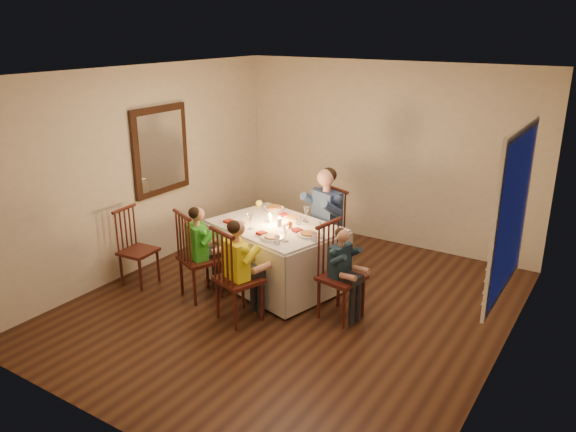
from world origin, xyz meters
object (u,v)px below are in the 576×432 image
Objects in this scene: adult at (324,268)px; child_teal at (340,317)px; dining_table at (275,242)px; chair_extra at (141,283)px; chair_near_left at (202,296)px; chair_end at (340,317)px; child_yellow at (240,319)px; chair_near_right at (240,319)px; child_green at (202,296)px; serving_bowl at (274,209)px; chair_adult at (324,268)px.

adult is 1.31m from child_teal.
dining_table reaches higher than chair_extra.
chair_near_left is at bearing 114.00° from child_teal.
chair_near_left is 0.88m from chair_extra.
chair_near_left is 1.68m from chair_end.
chair_end is 1.11m from child_yellow.
chair_near_right reaches higher than child_teal.
dining_table is 1.08m from child_green.
child_green is at bearing -97.69° from adult.
dining_table is 0.98m from adult.
dining_table reaches higher than chair_end.
adult is at bearing -50.66° from chair_extra.
serving_bowl is (1.14, 1.28, 0.82)m from chair_extra.
adult is 1.70m from child_green.
dining_table is at bearing -62.75° from chair_near_right.
child_yellow is (0.00, 0.00, 0.00)m from chair_near_right.
chair_extra is 2.56m from child_teal.
child_yellow is at bearing -72.37° from chair_adult.
adult is at bearing -75.36° from chair_near_right.
chair_adult is at bearing 46.03° from child_teal.
chair_near_left and chair_end have the same top height.
chair_near_left is 1.00× the size of chair_near_right.
chair_extra is at bearing 16.67° from chair_near_right.
chair_end is 1.31m from adult.
dining_table is 1.09m from chair_near_right.
child_green reaches higher than chair_end.
child_yellow reaches higher than chair_adult.
adult is 1.31× the size of child_teal.
chair_near_right is at bearing -72.37° from chair_adult.
chair_near_left reaches higher than child_teal.
chair_near_right is 1.69m from adult.
chair_extra is 4.08× the size of serving_bowl.
child_yellow reaches higher than chair_near_left.
serving_bowl reaches higher than dining_table.
adult reaches higher than chair_extra.
child_green is at bearing -0.00° from chair_near_left.
chair_end is 0.00m from child_teal.
child_yellow is (-0.91, -0.64, 0.00)m from chair_end.
chair_extra is (-2.49, -0.59, 0.00)m from chair_end.
child_green is 1.68m from child_teal.
child_green is 0.97× the size of child_yellow.
child_teal is (0.91, 0.64, 0.00)m from chair_near_right.
chair_extra is 2.36m from adult.
serving_bowl is (-0.55, -0.35, 0.82)m from chair_adult.
child_green is at bearing 3.13° from child_yellow.
chair_extra is 0.88m from child_green.
serving_bowl is at bearing 140.35° from dining_table.
serving_bowl reaches higher than chair_near_left.
chair_adult and chair_near_left have the same top height.
adult is (0.11, 1.68, 0.00)m from chair_near_right.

